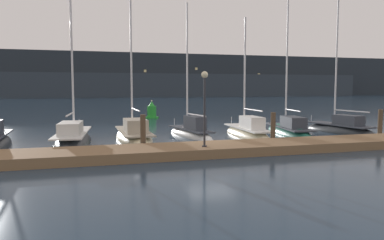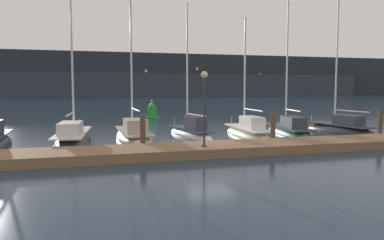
{
  "view_description": "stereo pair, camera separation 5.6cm",
  "coord_description": "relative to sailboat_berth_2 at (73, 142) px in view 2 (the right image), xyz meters",
  "views": [
    {
      "loc": [
        -6.55,
        -19.15,
        3.29
      ],
      "look_at": [
        0.0,
        3.52,
        1.2
      ],
      "focal_mm": 35.0,
      "sensor_mm": 36.0,
      "label": 1
    },
    {
      "loc": [
        -6.5,
        -19.17,
        3.29
      ],
      "look_at": [
        0.0,
        3.52,
        1.2
      ],
      "focal_mm": 35.0,
      "sensor_mm": 36.0,
      "label": 2
    }
  ],
  "objects": [
    {
      "name": "sailboat_berth_2",
      "position": [
        0.0,
        0.0,
        0.0
      ],
      "size": [
        2.61,
        7.52,
        9.23
      ],
      "color": "#2D3338",
      "rests_on": "ground"
    },
    {
      "name": "mooring_pile_3",
      "position": [
        18.31,
        -3.53,
        0.82
      ],
      "size": [
        0.28,
        0.28,
        1.91
      ],
      "primitive_type": "cylinder",
      "color": "#4C3D2D",
      "rests_on": "ground"
    },
    {
      "name": "sailboat_berth_6",
      "position": [
        14.43,
        0.67,
        0.01
      ],
      "size": [
        2.94,
        7.27,
        10.73
      ],
      "color": "#195647",
      "rests_on": "ground"
    },
    {
      "name": "sailboat_berth_4",
      "position": [
        7.48,
        1.4,
        0.06
      ],
      "size": [
        2.27,
        6.11,
        9.41
      ],
      "color": "white",
      "rests_on": "ground"
    },
    {
      "name": "sailboat_berth_3",
      "position": [
        3.61,
        0.77,
        0.01
      ],
      "size": [
        2.13,
        7.16,
        10.0
      ],
      "color": "beige",
      "rests_on": "ground"
    },
    {
      "name": "dock_lamppost",
      "position": [
        6.15,
        -5.66,
        2.74
      ],
      "size": [
        0.32,
        0.32,
        3.58
      ],
      "color": "#2D2D33",
      "rests_on": "dock"
    },
    {
      "name": "ground_plane",
      "position": [
        7.23,
        -3.3,
        -0.13
      ],
      "size": [
        400.0,
        400.0,
        0.0
      ],
      "primitive_type": "plane",
      "color": "#1E3347"
    },
    {
      "name": "sailboat_berth_5",
      "position": [
        11.04,
        0.16,
        0.02
      ],
      "size": [
        1.89,
        6.74,
        8.57
      ],
      "color": "beige",
      "rests_on": "ground"
    },
    {
      "name": "mooring_pile_2",
      "position": [
        10.92,
        -3.53,
        0.8
      ],
      "size": [
        0.28,
        0.28,
        1.86
      ],
      "primitive_type": "cylinder",
      "color": "#4C3D2D",
      "rests_on": "ground"
    },
    {
      "name": "mooring_pile_1",
      "position": [
        3.54,
        -3.53,
        0.82
      ],
      "size": [
        0.28,
        0.28,
        1.89
      ],
      "primitive_type": "cylinder",
      "color": "#4C3D2D",
      "rests_on": "ground"
    },
    {
      "name": "sailboat_berth_7",
      "position": [
        18.44,
        0.38,
        0.02
      ],
      "size": [
        2.65,
        6.57,
        10.34
      ],
      "color": "#2D3338",
      "rests_on": "ground"
    },
    {
      "name": "rowboat_adrift",
      "position": [
        24.12,
        7.16,
        -0.13
      ],
      "size": [
        2.36,
        3.56,
        0.56
      ],
      "color": "white",
      "rests_on": "ground"
    },
    {
      "name": "dock",
      "position": [
        7.23,
        -5.18,
        0.1
      ],
      "size": [
        28.46,
        2.8,
        0.45
      ],
      "primitive_type": "cube",
      "color": "brown",
      "rests_on": "ground"
    },
    {
      "name": "hillside_backdrop",
      "position": [
        9.99,
        107.45,
        6.59
      ],
      "size": [
        240.0,
        23.0,
        14.58
      ],
      "color": "#232B33",
      "rests_on": "ground"
    },
    {
      "name": "channel_buoy",
      "position": [
        7.5,
        16.47,
        0.58
      ],
      "size": [
        1.44,
        1.44,
        1.92
      ],
      "color": "green",
      "rests_on": "ground"
    }
  ]
}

